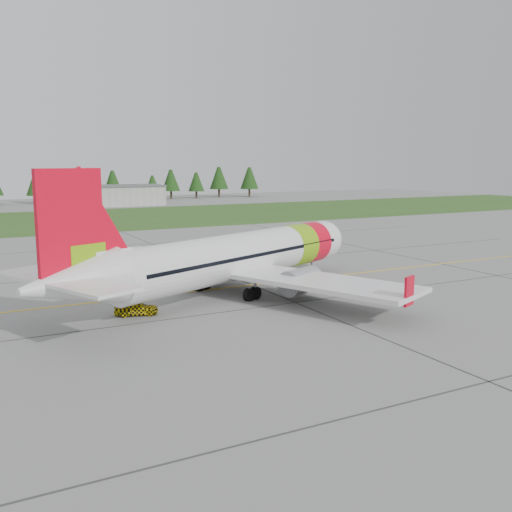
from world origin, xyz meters
TOP-DOWN VIEW (x-y plane):
  - ground at (0.00, 0.00)m, footprint 320.00×320.00m
  - aircraft at (7.01, 5.74)m, footprint 35.75×33.94m
  - follow_me_car at (-3.10, 2.36)m, footprint 1.49×1.63m
  - grass_strip at (0.00, 82.00)m, footprint 320.00×50.00m
  - taxi_guideline at (0.00, 8.00)m, footprint 120.00×0.25m
  - hangar_east at (25.00, 118.00)m, footprint 24.00×12.00m
  - treeline at (0.00, 138.00)m, footprint 160.00×8.00m

SIDE VIEW (x-z plane):
  - ground at x=0.00m, z-range 0.00..0.00m
  - taxi_guideline at x=0.00m, z-range 0.00..0.02m
  - grass_strip at x=0.00m, z-range 0.00..0.03m
  - follow_me_car at x=-3.10m, z-range 0.00..3.38m
  - hangar_east at x=25.00m, z-range 0.00..5.20m
  - aircraft at x=7.01m, z-range -2.41..8.99m
  - treeline at x=0.00m, z-range 0.00..10.00m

